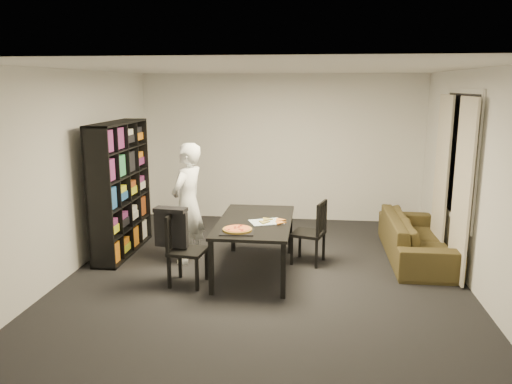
# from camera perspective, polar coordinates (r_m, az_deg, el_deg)

# --- Properties ---
(room) EXTENTS (5.01, 5.51, 2.61)m
(room) POSITION_cam_1_polar(r_m,az_deg,el_deg) (6.24, 1.13, 1.94)
(room) COLOR black
(room) RESTS_ON ground
(window_pane) EXTENTS (0.02, 1.40, 1.60)m
(window_pane) POSITION_cam_1_polar(r_m,az_deg,el_deg) (7.03, 22.29, 3.84)
(window_pane) COLOR black
(window_pane) RESTS_ON room
(window_frame) EXTENTS (0.03, 1.52, 1.72)m
(window_frame) POSITION_cam_1_polar(r_m,az_deg,el_deg) (7.03, 22.25, 3.84)
(window_frame) COLOR white
(window_frame) RESTS_ON room
(curtain_left) EXTENTS (0.03, 0.70, 2.25)m
(curtain_left) POSITION_cam_1_polar(r_m,az_deg,el_deg) (6.57, 22.51, 0.19)
(curtain_left) COLOR beige
(curtain_left) RESTS_ON room
(curtain_right) EXTENTS (0.03, 0.70, 2.25)m
(curtain_right) POSITION_cam_1_polar(r_m,az_deg,el_deg) (7.56, 20.43, 1.82)
(curtain_right) COLOR beige
(curtain_right) RESTS_ON room
(bookshelf) EXTENTS (0.35, 1.50, 1.90)m
(bookshelf) POSITION_cam_1_polar(r_m,az_deg,el_deg) (7.40, -15.25, 0.37)
(bookshelf) COLOR black
(bookshelf) RESTS_ON room
(dining_table) EXTENTS (0.93, 1.68, 0.70)m
(dining_table) POSITION_cam_1_polar(r_m,az_deg,el_deg) (6.45, -0.10, -3.79)
(dining_table) COLOR black
(dining_table) RESTS_ON room
(chair_left) EXTENTS (0.46, 0.46, 0.89)m
(chair_left) POSITION_cam_1_polar(r_m,az_deg,el_deg) (6.17, -8.57, -5.92)
(chair_left) COLOR black
(chair_left) RESTS_ON room
(chair_right) EXTENTS (0.51, 0.51, 0.88)m
(chair_right) POSITION_cam_1_polar(r_m,az_deg,el_deg) (6.83, 6.67, -4.14)
(chair_right) COLOR black
(chair_right) RESTS_ON room
(draped_jacket) EXTENTS (0.42, 0.22, 0.49)m
(draped_jacket) POSITION_cam_1_polar(r_m,az_deg,el_deg) (6.15, -9.69, -3.81)
(draped_jacket) COLOR black
(draped_jacket) RESTS_ON chair_left
(person) EXTENTS (0.56, 0.69, 1.65)m
(person) POSITION_cam_1_polar(r_m,az_deg,el_deg) (6.87, -7.80, -1.27)
(person) COLOR white
(person) RESTS_ON room
(baking_tray) EXTENTS (0.42, 0.35, 0.01)m
(baking_tray) POSITION_cam_1_polar(r_m,az_deg,el_deg) (5.92, -2.18, -4.56)
(baking_tray) COLOR black
(baking_tray) RESTS_ON dining_table
(pepperoni_pizza) EXTENTS (0.35, 0.35, 0.03)m
(pepperoni_pizza) POSITION_cam_1_polar(r_m,az_deg,el_deg) (5.94, -2.14, -4.29)
(pepperoni_pizza) COLOR olive
(pepperoni_pizza) RESTS_ON dining_table
(kitchen_towel) EXTENTS (0.49, 0.43, 0.01)m
(kitchen_towel) POSITION_cam_1_polar(r_m,az_deg,el_deg) (6.34, 1.19, -3.44)
(kitchen_towel) COLOR white
(kitchen_towel) RESTS_ON dining_table
(pizza_slices) EXTENTS (0.46, 0.43, 0.01)m
(pizza_slices) POSITION_cam_1_polar(r_m,az_deg,el_deg) (6.35, 1.87, -3.32)
(pizza_slices) COLOR #D87F43
(pizza_slices) RESTS_ON dining_table
(sofa) EXTENTS (0.80, 2.04, 0.60)m
(sofa) POSITION_cam_1_polar(r_m,az_deg,el_deg) (7.41, 17.87, -4.98)
(sofa) COLOR #3F3219
(sofa) RESTS_ON room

